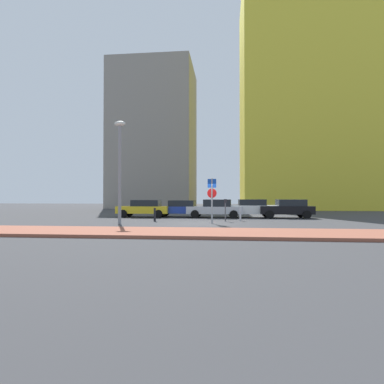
{
  "coord_description": "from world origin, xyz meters",
  "views": [
    {
      "loc": [
        1.6,
        -20.33,
        1.66
      ],
      "look_at": [
        -0.81,
        2.23,
        2.02
      ],
      "focal_mm": 30.25,
      "sensor_mm": 36.0,
      "label": 1
    }
  ],
  "objects_px": {
    "parking_meter": "(225,207)",
    "traffic_bollard_mid": "(240,214)",
    "parked_car_silver": "(216,208)",
    "parking_sign_post": "(212,195)",
    "parked_car_white": "(251,208)",
    "parked_car_black": "(287,208)",
    "street_lamp": "(120,163)",
    "traffic_bollard_near": "(155,215)",
    "parked_car_blue": "(180,208)",
    "parked_car_yellow": "(144,208)"
  },
  "relations": [
    {
      "from": "parking_sign_post",
      "to": "street_lamp",
      "type": "bearing_deg",
      "value": -169.11
    },
    {
      "from": "parking_sign_post",
      "to": "street_lamp",
      "type": "relative_size",
      "value": 0.45
    },
    {
      "from": "street_lamp",
      "to": "traffic_bollard_mid",
      "type": "bearing_deg",
      "value": 25.69
    },
    {
      "from": "parking_meter",
      "to": "street_lamp",
      "type": "height_order",
      "value": "street_lamp"
    },
    {
      "from": "parking_sign_post",
      "to": "traffic_bollard_mid",
      "type": "xyz_separation_m",
      "value": [
        1.88,
        2.53,
        -1.3
      ]
    },
    {
      "from": "parked_car_blue",
      "to": "parking_sign_post",
      "type": "bearing_deg",
      "value": -65.2
    },
    {
      "from": "parking_sign_post",
      "to": "parked_car_yellow",
      "type": "bearing_deg",
      "value": 135.11
    },
    {
      "from": "street_lamp",
      "to": "parked_car_white",
      "type": "bearing_deg",
      "value": 40.59
    },
    {
      "from": "parking_sign_post",
      "to": "parked_car_silver",
      "type": "bearing_deg",
      "value": 89.7
    },
    {
      "from": "parked_car_silver",
      "to": "traffic_bollard_near",
      "type": "height_order",
      "value": "parked_car_silver"
    },
    {
      "from": "parked_car_blue",
      "to": "street_lamp",
      "type": "xyz_separation_m",
      "value": [
        -2.7,
        -7.41,
        3.05
      ]
    },
    {
      "from": "parked_car_silver",
      "to": "parking_meter",
      "type": "relative_size",
      "value": 2.97
    },
    {
      "from": "street_lamp",
      "to": "traffic_bollard_mid",
      "type": "height_order",
      "value": "street_lamp"
    },
    {
      "from": "parking_sign_post",
      "to": "traffic_bollard_near",
      "type": "xyz_separation_m",
      "value": [
        -3.98,
        1.39,
        -1.32
      ]
    },
    {
      "from": "parked_car_blue",
      "to": "traffic_bollard_mid",
      "type": "bearing_deg",
      "value": -38.38
    },
    {
      "from": "parked_car_white",
      "to": "traffic_bollard_near",
      "type": "bearing_deg",
      "value": -144.94
    },
    {
      "from": "parked_car_blue",
      "to": "parked_car_black",
      "type": "xyz_separation_m",
      "value": [
        8.63,
        -0.32,
        0.04
      ]
    },
    {
      "from": "parked_car_black",
      "to": "parking_sign_post",
      "type": "relative_size",
      "value": 1.49
    },
    {
      "from": "parked_car_yellow",
      "to": "parking_meter",
      "type": "height_order",
      "value": "parking_meter"
    },
    {
      "from": "parked_car_blue",
      "to": "parked_car_white",
      "type": "bearing_deg",
      "value": -1.32
    },
    {
      "from": "parked_car_black",
      "to": "street_lamp",
      "type": "distance_m",
      "value": 13.7
    },
    {
      "from": "parked_car_yellow",
      "to": "parked_car_silver",
      "type": "bearing_deg",
      "value": -0.04
    },
    {
      "from": "parked_car_blue",
      "to": "street_lamp",
      "type": "relative_size",
      "value": 0.68
    },
    {
      "from": "parked_car_white",
      "to": "street_lamp",
      "type": "bearing_deg",
      "value": -139.41
    },
    {
      "from": "parking_meter",
      "to": "parked_car_white",
      "type": "bearing_deg",
      "value": 65.01
    },
    {
      "from": "parking_meter",
      "to": "parked_car_silver",
      "type": "bearing_deg",
      "value": 101.28
    },
    {
      "from": "parked_car_white",
      "to": "parking_sign_post",
      "type": "xyz_separation_m",
      "value": [
        -2.87,
        -6.2,
        1.01
      ]
    },
    {
      "from": "parking_meter",
      "to": "traffic_bollard_mid",
      "type": "xyz_separation_m",
      "value": [
        1.04,
        0.7,
        -0.5
      ]
    },
    {
      "from": "parked_car_yellow",
      "to": "street_lamp",
      "type": "bearing_deg",
      "value": -87.97
    },
    {
      "from": "parked_car_silver",
      "to": "parked_car_yellow",
      "type": "bearing_deg",
      "value": 179.96
    },
    {
      "from": "parked_car_blue",
      "to": "street_lamp",
      "type": "height_order",
      "value": "street_lamp"
    },
    {
      "from": "parked_car_silver",
      "to": "street_lamp",
      "type": "relative_size",
      "value": 0.71
    },
    {
      "from": "parked_car_white",
      "to": "street_lamp",
      "type": "xyz_separation_m",
      "value": [
        -8.49,
        -7.28,
        3.01
      ]
    },
    {
      "from": "parked_car_yellow",
      "to": "parked_car_black",
      "type": "bearing_deg",
      "value": 0.8
    },
    {
      "from": "parked_car_white",
      "to": "traffic_bollard_near",
      "type": "distance_m",
      "value": 8.38
    },
    {
      "from": "parked_car_blue",
      "to": "parked_car_silver",
      "type": "bearing_deg",
      "value": -9.25
    },
    {
      "from": "parked_car_yellow",
      "to": "traffic_bollard_near",
      "type": "distance_m",
      "value": 4.86
    },
    {
      "from": "parked_car_silver",
      "to": "parking_sign_post",
      "type": "bearing_deg",
      "value": -90.3
    },
    {
      "from": "parking_meter",
      "to": "traffic_bollard_near",
      "type": "distance_m",
      "value": 4.86
    },
    {
      "from": "traffic_bollard_near",
      "to": "street_lamp",
      "type": "bearing_deg",
      "value": -123.64
    },
    {
      "from": "parked_car_yellow",
      "to": "street_lamp",
      "type": "xyz_separation_m",
      "value": [
        0.25,
        -6.93,
        3.03
      ]
    },
    {
      "from": "parked_car_black",
      "to": "parking_meter",
      "type": "xyz_separation_m",
      "value": [
        -4.87,
        -4.18,
        0.2
      ]
    },
    {
      "from": "parked_car_white",
      "to": "parked_car_black",
      "type": "relative_size",
      "value": 1.02
    },
    {
      "from": "parking_meter",
      "to": "traffic_bollard_mid",
      "type": "relative_size",
      "value": 1.58
    },
    {
      "from": "parked_car_blue",
      "to": "street_lamp",
      "type": "bearing_deg",
      "value": -110.05
    },
    {
      "from": "parked_car_white",
      "to": "street_lamp",
      "type": "relative_size",
      "value": 0.68
    },
    {
      "from": "parking_meter",
      "to": "traffic_bollard_mid",
      "type": "height_order",
      "value": "parking_meter"
    },
    {
      "from": "parking_meter",
      "to": "parked_car_yellow",
      "type": "bearing_deg",
      "value": 149.06
    },
    {
      "from": "parked_car_blue",
      "to": "traffic_bollard_near",
      "type": "bearing_deg",
      "value": -102.11
    },
    {
      "from": "street_lamp",
      "to": "parking_sign_post",
      "type": "bearing_deg",
      "value": 10.89
    }
  ]
}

